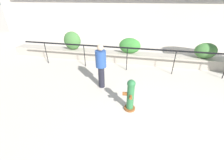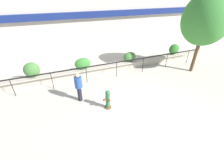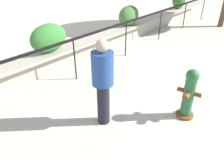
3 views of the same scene
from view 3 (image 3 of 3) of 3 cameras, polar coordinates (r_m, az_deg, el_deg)
planter_wall_low at (r=7.99m, az=-2.74°, el=10.13°), size 18.00×0.70×0.50m
fence_railing_segment at (r=7.07m, az=3.75°, el=14.01°), size 15.00×0.05×1.15m
hedge_bush_1 at (r=6.51m, az=-16.23°, el=10.48°), size 1.13×0.58×0.81m
hedge_bush_2 at (r=8.96m, az=4.41°, el=16.44°), size 1.03×0.60×0.76m
fire_hydrant at (r=4.57m, az=19.42°, el=-3.39°), size 0.45×0.48×1.08m
pedestrian at (r=3.95m, az=-2.42°, el=0.34°), size 0.56×0.56×1.73m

